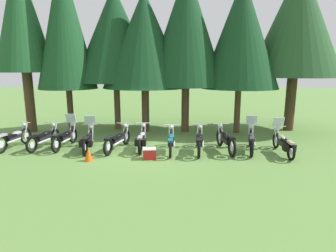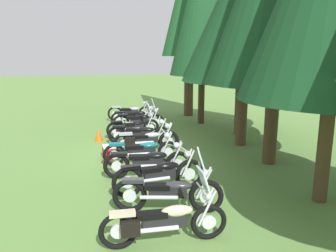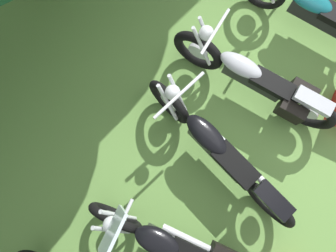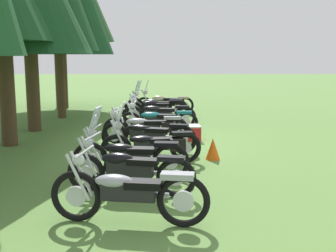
{
  "view_description": "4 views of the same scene",
  "coord_description": "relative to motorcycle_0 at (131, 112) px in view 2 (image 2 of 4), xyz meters",
  "views": [
    {
      "loc": [
        1.34,
        -10.97,
        3.26
      ],
      "look_at": [
        0.97,
        0.35,
        0.95
      ],
      "focal_mm": 29.87,
      "sensor_mm": 36.0,
      "label": 1
    },
    {
      "loc": [
        10.71,
        -1.34,
        3.29
      ],
      "look_at": [
        0.42,
        0.78,
        0.98
      ],
      "focal_mm": 35.97,
      "sensor_mm": 36.0,
      "label": 2
    },
    {
      "loc": [
        -1.74,
        0.34,
        3.97
      ],
      "look_at": [
        -1.22,
        0.68,
        0.81
      ],
      "focal_mm": 32.66,
      "sensor_mm": 36.0,
      "label": 3
    },
    {
      "loc": [
        -10.97,
        -0.39,
        2.29
      ],
      "look_at": [
        -0.76,
        -0.43,
        0.57
      ],
      "focal_mm": 45.33,
      "sensor_mm": 36.0,
      "label": 4
    }
  ],
  "objects": [
    {
      "name": "ground_plane",
      "position": [
        5.46,
        -0.14,
        -0.46
      ],
      "size": [
        80.0,
        80.0,
        0.0
      ],
      "primitive_type": "plane",
      "color": "#608C42"
    },
    {
      "name": "motorcycle_0",
      "position": [
        0.0,
        0.0,
        0.0
      ],
      "size": [
        0.74,
        2.2,
        1.02
      ],
      "rotation": [
        0.0,
        0.0,
        1.43
      ],
      "color": "black",
      "rests_on": "ground_plane"
    },
    {
      "name": "motorcycle_1",
      "position": [
        1.24,
        0.09,
        -0.01
      ],
      "size": [
        0.74,
        2.17,
        0.98
      ],
      "rotation": [
        0.0,
        0.0,
        1.39
      ],
      "color": "black",
      "rests_on": "ground_plane"
    },
    {
      "name": "motorcycle_2",
      "position": [
        2.1,
        0.17,
        0.01
      ],
      "size": [
        0.61,
        2.2,
        1.36
      ],
      "rotation": [
        0.0,
        0.0,
        1.48
      ],
      "color": "black",
      "rests_on": "ground_plane"
    },
    {
      "name": "motorcycle_3",
      "position": [
        3.2,
        -0.24,
        -0.02
      ],
      "size": [
        0.73,
        2.14,
        1.34
      ],
      "rotation": [
        0.0,
        0.0,
        1.7
      ],
      "color": "black",
      "rests_on": "ground_plane"
    },
    {
      "name": "motorcycle_4",
      "position": [
        4.38,
        -0.07,
        -0.03
      ],
      "size": [
        0.85,
        2.31,
        0.99
      ],
      "rotation": [
        0.0,
        0.0,
        1.33
      ],
      "color": "black",
      "rests_on": "ground_plane"
    },
    {
      "name": "motorcycle_5",
      "position": [
        5.36,
        -0.03,
        -0.03
      ],
      "size": [
        0.6,
        2.24,
        1.0
      ],
      "rotation": [
        0.0,
        0.0,
        1.6
      ],
      "color": "black",
      "rests_on": "ground_plane"
    },
    {
      "name": "motorcycle_6",
      "position": [
        6.56,
        -0.28,
        -0.02
      ],
      "size": [
        0.69,
        2.3,
        0.99
      ],
      "rotation": [
        0.0,
        0.0,
        1.57
      ],
      "color": "black",
      "rests_on": "ground_plane"
    },
    {
      "name": "motorcycle_7",
      "position": [
        7.71,
        -0.27,
        -0.01
      ],
      "size": [
        0.63,
        2.35,
        1.01
      ],
      "rotation": [
        0.0,
        0.0,
        1.48
      ],
      "color": "black",
      "rests_on": "ground_plane"
    },
    {
      "name": "motorcycle_8",
      "position": [
        8.76,
        -0.14,
        0.0
      ],
      "size": [
        0.71,
        2.28,
        1.03
      ],
      "rotation": [
        0.0,
        0.0,
        1.72
      ],
      "color": "black",
      "rests_on": "ground_plane"
    },
    {
      "name": "motorcycle_9",
      "position": [
        9.79,
        -0.13,
        0.0
      ],
      "size": [
        0.79,
        2.3,
        1.38
      ],
      "rotation": [
        0.0,
        0.0,
        1.35
      ],
      "color": "black",
      "rests_on": "ground_plane"
    },
    {
      "name": "motorcycle_10",
      "position": [
        10.94,
        -0.49,
        -0.0
      ],
      "size": [
        0.62,
        2.27,
        1.34
      ],
      "rotation": [
        0.0,
        0.0,
        1.56
      ],
      "color": "black",
      "rests_on": "ground_plane"
    },
    {
      "name": "pine_tree_1",
      "position": [
        1.22,
        3.19,
        5.01
      ],
      "size": [
        2.94,
        2.94,
        8.7
      ],
      "color": "#42301E",
      "rests_on": "ground_plane"
    },
    {
      "name": "pine_tree_2",
      "position": [
        3.51,
        4.08,
        4.55
      ],
      "size": [
        4.41,
        4.41,
        7.47
      ],
      "color": "brown",
      "rests_on": "ground_plane"
    },
    {
      "name": "pine_tree_3",
      "position": [
        5.13,
        3.48,
        4.23
      ],
      "size": [
        4.32,
        4.32,
        7.1
      ],
      "color": "#4C3823",
      "rests_on": "ground_plane"
    },
    {
      "name": "picnic_cooler",
      "position": [
        5.79,
        -1.24,
        -0.25
      ],
      "size": [
        0.52,
        0.44,
        0.41
      ],
      "color": "red",
      "rests_on": "ground_plane"
    },
    {
      "name": "traffic_cone",
      "position": [
        3.62,
        -1.55,
        -0.22
      ],
      "size": [
        0.32,
        0.32,
        0.48
      ],
      "primitive_type": "cone",
      "color": "#EA590F",
      "rests_on": "ground_plane"
    }
  ]
}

